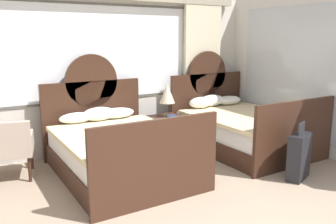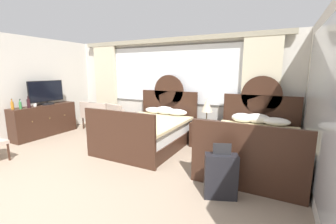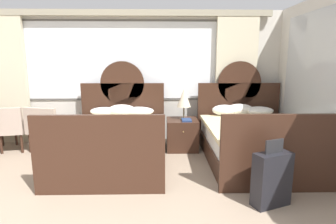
{
  "view_description": "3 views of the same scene",
  "coord_description": "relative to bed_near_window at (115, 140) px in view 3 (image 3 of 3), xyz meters",
  "views": [
    {
      "loc": [
        -1.89,
        -1.81,
        1.95
      ],
      "look_at": [
        0.58,
        2.28,
        0.94
      ],
      "focal_mm": 37.99,
      "sensor_mm": 36.0,
      "label": 1
    },
    {
      "loc": [
        2.75,
        -1.64,
        1.79
      ],
      "look_at": [
        0.77,
        2.25,
        0.98
      ],
      "focal_mm": 23.51,
      "sensor_mm": 36.0,
      "label": 2
    },
    {
      "loc": [
        0.82,
        -1.64,
        1.7
      ],
      "look_at": [
        0.91,
        2.33,
        0.94
      ],
      "focal_mm": 28.65,
      "sensor_mm": 36.0,
      "label": 3
    }
  ],
  "objects": [
    {
      "name": "suitcase_on_floor",
      "position": [
        2.08,
        -1.47,
        -0.04
      ],
      "size": [
        0.49,
        0.35,
        0.81
      ],
      "color": "black",
      "rests_on": "ground_plane"
    },
    {
      "name": "nightstand_between_beds",
      "position": [
        1.18,
        0.64,
        -0.08
      ],
      "size": [
        0.59,
        0.61,
        0.59
      ],
      "color": "#382116",
      "rests_on": "ground_plane"
    },
    {
      "name": "armchair_by_window_left",
      "position": [
        -1.38,
        0.61,
        0.12
      ],
      "size": [
        0.76,
        0.76,
        0.86
      ],
      "color": "#B29E8E",
      "rests_on": "ground_plane"
    },
    {
      "name": "armchair_by_window_centre",
      "position": [
        -2.12,
        0.61,
        0.12
      ],
      "size": [
        0.73,
        0.73,
        0.86
      ],
      "color": "#B29E8E",
      "rests_on": "ground_plane"
    },
    {
      "name": "bed_near_mirror",
      "position": [
        2.37,
        0.0,
        0.0
      ],
      "size": [
        1.67,
        2.24,
        1.69
      ],
      "color": "#382116",
      "rests_on": "ground_plane"
    },
    {
      "name": "wall_back_window",
      "position": [
        -0.02,
        1.25,
        1.06
      ],
      "size": [
        6.53,
        0.22,
        2.7
      ],
      "color": "beige",
      "rests_on": "ground_plane"
    },
    {
      "name": "table_lamp_on_nightstand",
      "position": [
        1.21,
        0.65,
        0.63
      ],
      "size": [
        0.27,
        0.27,
        0.59
      ],
      "color": "brown",
      "rests_on": "nightstand_between_beds"
    },
    {
      "name": "book_on_nightstand",
      "position": [
        1.25,
        0.52,
        0.23
      ],
      "size": [
        0.18,
        0.26,
        0.03
      ],
      "color": "navy",
      "rests_on": "nightstand_between_beds"
    },
    {
      "name": "bed_near_window",
      "position": [
        0.0,
        0.0,
        0.0
      ],
      "size": [
        1.67,
        2.24,
        1.69
      ],
      "color": "#382116",
      "rests_on": "ground_plane"
    }
  ]
}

